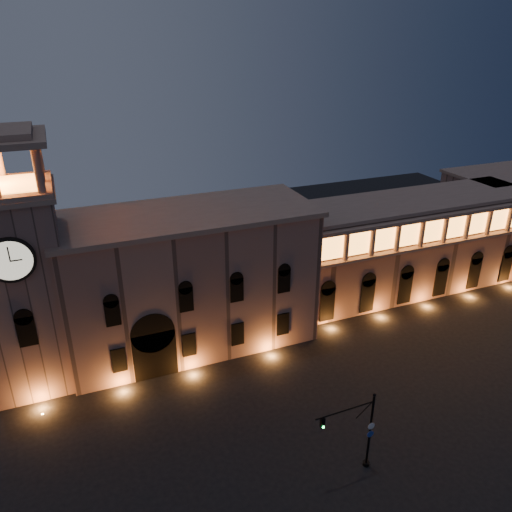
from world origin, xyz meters
name	(u,v)px	position (x,y,z in m)	size (l,w,h in m)	color
ground	(276,456)	(0.00, 0.00, 0.00)	(160.00, 160.00, 0.00)	black
government_building	(189,280)	(-2.08, 21.93, 8.77)	(30.80, 12.80, 17.60)	#856157
clock_tower	(21,282)	(-20.50, 20.98, 12.50)	(9.80, 9.80, 32.40)	#856157
colonnade_wing	(405,244)	(32.00, 23.92, 7.33)	(40.60, 11.50, 14.50)	#805C52
secondary_building	(503,213)	(58.00, 30.00, 7.00)	(20.00, 12.00, 14.00)	#805C52
traffic_light	(361,432)	(6.32, -4.13, 4.37)	(6.07, 0.65, 8.32)	black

